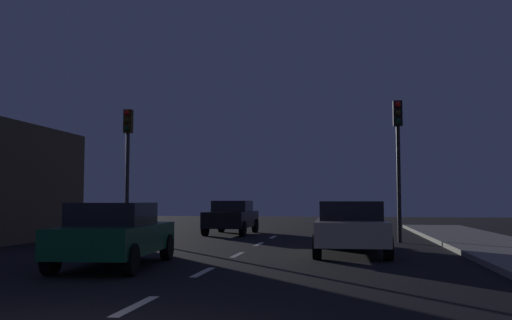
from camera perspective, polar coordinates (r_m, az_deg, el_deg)
ground_plane at (r=12.60m, az=-4.68°, el=-10.86°), size 80.00×80.00×0.00m
lane_stripe_second at (r=8.43m, az=-12.01°, el=-14.15°), size 0.16×1.60×0.01m
lane_stripe_third at (r=12.02m, az=-5.37°, el=-11.16°), size 0.16×1.60×0.01m
lane_stripe_fourth at (r=15.71m, az=-1.87°, el=-9.50°), size 0.16×1.60×0.01m
lane_stripe_fifth at (r=19.44m, az=0.28°, el=-8.46°), size 0.16×1.60×0.01m
lane_stripe_sixth at (r=23.19m, az=1.72°, el=-7.75°), size 0.16×1.60×0.01m
traffic_signal_left at (r=22.25m, az=-12.79°, el=1.16°), size 0.32×0.38×4.98m
traffic_signal_right at (r=20.75m, az=14.11°, el=1.67°), size 0.32×0.38×5.04m
car_stopped_ahead at (r=16.23m, az=9.49°, el=-6.63°), size 2.04×4.62×1.47m
car_adjacent_lane at (r=13.25m, az=-14.00°, el=-7.21°), size 2.13×4.24×1.44m
car_oncoming_far at (r=25.20m, az=-2.46°, el=-5.74°), size 1.91×3.99×1.47m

